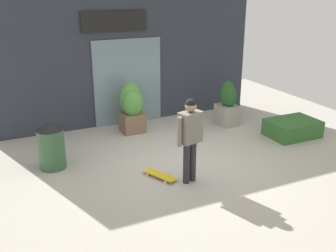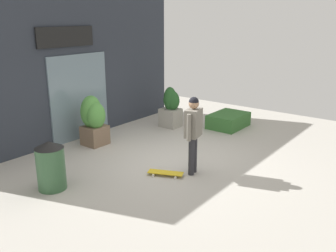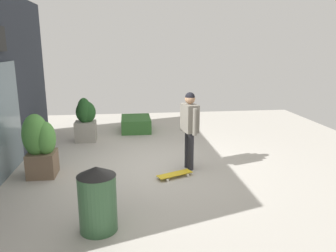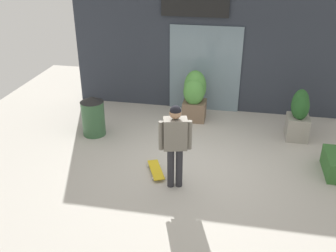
{
  "view_description": "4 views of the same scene",
  "coord_description": "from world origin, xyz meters",
  "px_view_note": "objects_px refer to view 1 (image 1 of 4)",
  "views": [
    {
      "loc": [
        -3.5,
        -6.79,
        3.64
      ],
      "look_at": [
        -0.43,
        -0.27,
        1.02
      ],
      "focal_mm": 42.1,
      "sensor_mm": 36.0,
      "label": 1
    },
    {
      "loc": [
        -6.28,
        -4.78,
        3.25
      ],
      "look_at": [
        -0.43,
        -0.27,
        1.02
      ],
      "focal_mm": 39.1,
      "sensor_mm": 36.0,
      "label": 2
    },
    {
      "loc": [
        -6.92,
        0.53,
        2.62
      ],
      "look_at": [
        -0.43,
        -0.27,
        1.02
      ],
      "focal_mm": 35.33,
      "sensor_mm": 36.0,
      "label": 3
    },
    {
      "loc": [
        0.84,
        -6.83,
        4.32
      ],
      "look_at": [
        -0.43,
        -0.27,
        1.02
      ],
      "focal_mm": 41.27,
      "sensor_mm": 36.0,
      "label": 4
    }
  ],
  "objects_px": {
    "planter_box_right": "(228,103)",
    "trash_bin": "(51,146)",
    "planter_box_left": "(132,107)",
    "skateboarder": "(190,132)",
    "skateboard": "(160,175)"
  },
  "relations": [
    {
      "from": "planter_box_right",
      "to": "trash_bin",
      "type": "height_order",
      "value": "planter_box_right"
    },
    {
      "from": "planter_box_left",
      "to": "trash_bin",
      "type": "distance_m",
      "value": 2.61
    },
    {
      "from": "skateboarder",
      "to": "trash_bin",
      "type": "relative_size",
      "value": 1.71
    },
    {
      "from": "skateboard",
      "to": "planter_box_left",
      "type": "bearing_deg",
      "value": -32.69
    },
    {
      "from": "skateboarder",
      "to": "planter_box_left",
      "type": "relative_size",
      "value": 1.29
    },
    {
      "from": "planter_box_right",
      "to": "skateboard",
      "type": "bearing_deg",
      "value": -144.44
    },
    {
      "from": "skateboarder",
      "to": "planter_box_left",
      "type": "xyz_separation_m",
      "value": [
        -0.04,
        3.08,
        -0.35
      ]
    },
    {
      "from": "skateboarder",
      "to": "planter_box_right",
      "type": "height_order",
      "value": "skateboarder"
    },
    {
      "from": "skateboarder",
      "to": "planter_box_left",
      "type": "distance_m",
      "value": 3.1
    },
    {
      "from": "skateboard",
      "to": "planter_box_left",
      "type": "relative_size",
      "value": 0.6
    },
    {
      "from": "skateboarder",
      "to": "planter_box_left",
      "type": "height_order",
      "value": "skateboarder"
    },
    {
      "from": "skateboard",
      "to": "planter_box_right",
      "type": "relative_size",
      "value": 0.63
    },
    {
      "from": "skateboarder",
      "to": "trash_bin",
      "type": "height_order",
      "value": "skateboarder"
    },
    {
      "from": "skateboard",
      "to": "planter_box_left",
      "type": "xyz_separation_m",
      "value": [
        0.42,
        2.7,
        0.61
      ]
    },
    {
      "from": "planter_box_left",
      "to": "planter_box_right",
      "type": "relative_size",
      "value": 1.06
    }
  ]
}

